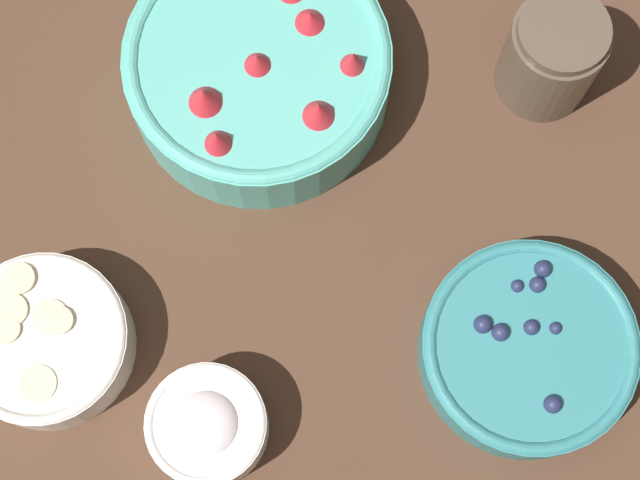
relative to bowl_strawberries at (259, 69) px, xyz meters
name	(u,v)px	position (x,y,z in m)	size (l,w,h in m)	color
ground_plane	(287,264)	(0.02, 0.17, -0.04)	(4.00, 4.00, 0.00)	#4C3323
bowl_strawberries	(259,69)	(0.00, 0.00, 0.00)	(0.24, 0.24, 0.09)	#56B7A8
bowl_blueberries	(528,348)	(-0.16, 0.31, -0.01)	(0.19, 0.19, 0.06)	teal
bowl_bananas	(45,341)	(0.24, 0.19, -0.01)	(0.15, 0.15, 0.05)	silver
bowl_cream	(207,425)	(0.13, 0.30, -0.01)	(0.10, 0.10, 0.06)	white
jar_chocolate	(551,57)	(-0.26, 0.07, 0.01)	(0.09, 0.09, 0.11)	brown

